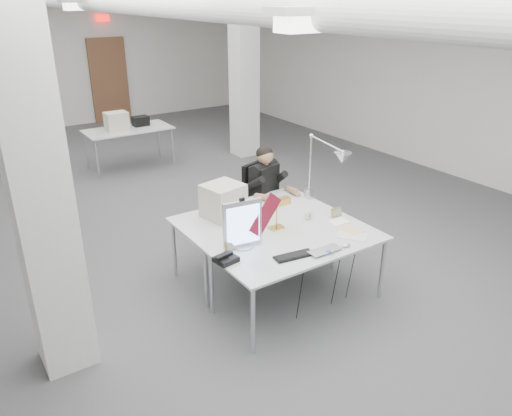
{
  "coord_description": "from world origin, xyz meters",
  "views": [
    {
      "loc": [
        -2.91,
        -6.04,
        3.12
      ],
      "look_at": [
        -0.21,
        -2.0,
        1.02
      ],
      "focal_mm": 35.0,
      "sensor_mm": 36.0,
      "label": 1
    }
  ],
  "objects_px": {
    "laptop": "(329,253)",
    "beige_monitor": "(223,201)",
    "seated_person": "(265,180)",
    "office_chair": "(263,203)",
    "monitor": "(242,224)",
    "bankers_lamp": "(277,215)",
    "desk_phone": "(226,259)",
    "architect_lamp": "(323,173)",
    "desk_main": "(300,244)"
  },
  "relations": [
    {
      "from": "bankers_lamp",
      "to": "architect_lamp",
      "type": "height_order",
      "value": "architect_lamp"
    },
    {
      "from": "monitor",
      "to": "laptop",
      "type": "xyz_separation_m",
      "value": [
        0.62,
        -0.6,
        -0.24
      ]
    },
    {
      "from": "seated_person",
      "to": "beige_monitor",
      "type": "xyz_separation_m",
      "value": [
        -0.87,
        -0.42,
        0.05
      ]
    },
    {
      "from": "desk_phone",
      "to": "bankers_lamp",
      "type": "bearing_deg",
      "value": 13.12
    },
    {
      "from": "laptop",
      "to": "beige_monitor",
      "type": "distance_m",
      "value": 1.43
    },
    {
      "from": "seated_person",
      "to": "office_chair",
      "type": "bearing_deg",
      "value": 72.17
    },
    {
      "from": "office_chair",
      "to": "seated_person",
      "type": "relative_size",
      "value": 1.21
    },
    {
      "from": "seated_person",
      "to": "monitor",
      "type": "height_order",
      "value": "seated_person"
    },
    {
      "from": "monitor",
      "to": "desk_phone",
      "type": "distance_m",
      "value": 0.41
    },
    {
      "from": "seated_person",
      "to": "bankers_lamp",
      "type": "height_order",
      "value": "seated_person"
    },
    {
      "from": "office_chair",
      "to": "bankers_lamp",
      "type": "distance_m",
      "value": 1.25
    },
    {
      "from": "seated_person",
      "to": "beige_monitor",
      "type": "height_order",
      "value": "seated_person"
    },
    {
      "from": "desk_phone",
      "to": "beige_monitor",
      "type": "height_order",
      "value": "beige_monitor"
    },
    {
      "from": "monitor",
      "to": "desk_phone",
      "type": "relative_size",
      "value": 2.5
    },
    {
      "from": "desk_main",
      "to": "bankers_lamp",
      "type": "distance_m",
      "value": 0.45
    },
    {
      "from": "laptop",
      "to": "desk_phone",
      "type": "distance_m",
      "value": 1.01
    },
    {
      "from": "desk_main",
      "to": "seated_person",
      "type": "height_order",
      "value": "seated_person"
    },
    {
      "from": "beige_monitor",
      "to": "seated_person",
      "type": "bearing_deg",
      "value": 14.39
    },
    {
      "from": "desk_main",
      "to": "monitor",
      "type": "bearing_deg",
      "value": 154.6
    },
    {
      "from": "office_chair",
      "to": "laptop",
      "type": "xyz_separation_m",
      "value": [
        -0.47,
        -1.83,
        0.22
      ]
    },
    {
      "from": "bankers_lamp",
      "to": "beige_monitor",
      "type": "distance_m",
      "value": 0.68
    },
    {
      "from": "bankers_lamp",
      "to": "beige_monitor",
      "type": "xyz_separation_m",
      "value": [
        -0.32,
        0.59,
        0.04
      ]
    },
    {
      "from": "office_chair",
      "to": "beige_monitor",
      "type": "relative_size",
      "value": 2.7
    },
    {
      "from": "bankers_lamp",
      "to": "architect_lamp",
      "type": "relative_size",
      "value": 0.38
    },
    {
      "from": "laptop",
      "to": "desk_phone",
      "type": "height_order",
      "value": "desk_phone"
    },
    {
      "from": "architect_lamp",
      "to": "office_chair",
      "type": "bearing_deg",
      "value": 101.86
    },
    {
      "from": "laptop",
      "to": "office_chair",
      "type": "bearing_deg",
      "value": 76.38
    },
    {
      "from": "seated_person",
      "to": "monitor",
      "type": "relative_size",
      "value": 1.82
    },
    {
      "from": "office_chair",
      "to": "desk_phone",
      "type": "height_order",
      "value": "office_chair"
    },
    {
      "from": "desk_main",
      "to": "architect_lamp",
      "type": "xyz_separation_m",
      "value": [
        0.85,
        0.66,
        0.42
      ]
    },
    {
      "from": "bankers_lamp",
      "to": "architect_lamp",
      "type": "xyz_separation_m",
      "value": [
        0.85,
        0.24,
        0.25
      ]
    },
    {
      "from": "monitor",
      "to": "laptop",
      "type": "height_order",
      "value": "monitor"
    },
    {
      "from": "office_chair",
      "to": "bankers_lamp",
      "type": "xyz_separation_m",
      "value": [
        -0.55,
        -1.06,
        0.36
      ]
    },
    {
      "from": "office_chair",
      "to": "desk_phone",
      "type": "distance_m",
      "value": 1.98
    },
    {
      "from": "office_chair",
      "to": "monitor",
      "type": "distance_m",
      "value": 1.7
    },
    {
      "from": "beige_monitor",
      "to": "desk_phone",
      "type": "bearing_deg",
      "value": -130.44
    },
    {
      "from": "desk_main",
      "to": "office_chair",
      "type": "xyz_separation_m",
      "value": [
        0.55,
        1.48,
        -0.19
      ]
    },
    {
      "from": "office_chair",
      "to": "bankers_lamp",
      "type": "height_order",
      "value": "office_chair"
    },
    {
      "from": "office_chair",
      "to": "seated_person",
      "type": "distance_m",
      "value": 0.35
    },
    {
      "from": "laptop",
      "to": "desk_main",
      "type": "bearing_deg",
      "value": 104.23
    },
    {
      "from": "office_chair",
      "to": "architect_lamp",
      "type": "xyz_separation_m",
      "value": [
        0.3,
        -0.83,
        0.61
      ]
    },
    {
      "from": "desk_main",
      "to": "laptop",
      "type": "distance_m",
      "value": 0.35
    },
    {
      "from": "desk_main",
      "to": "bankers_lamp",
      "type": "xyz_separation_m",
      "value": [
        -0.0,
        0.42,
        0.17
      ]
    },
    {
      "from": "seated_person",
      "to": "architect_lamp",
      "type": "relative_size",
      "value": 1.12
    },
    {
      "from": "laptop",
      "to": "architect_lamp",
      "type": "xyz_separation_m",
      "value": [
        0.77,
        1.0,
        0.4
      ]
    },
    {
      "from": "office_chair",
      "to": "seated_person",
      "type": "height_order",
      "value": "seated_person"
    },
    {
      "from": "office_chair",
      "to": "desk_phone",
      "type": "xyz_separation_m",
      "value": [
        -1.38,
        -1.4,
        0.23
      ]
    },
    {
      "from": "laptop",
      "to": "architect_lamp",
      "type": "height_order",
      "value": "architect_lamp"
    },
    {
      "from": "laptop",
      "to": "beige_monitor",
      "type": "relative_size",
      "value": 0.87
    },
    {
      "from": "desk_phone",
      "to": "beige_monitor",
      "type": "xyz_separation_m",
      "value": [
        0.51,
        0.92,
        0.17
      ]
    }
  ]
}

